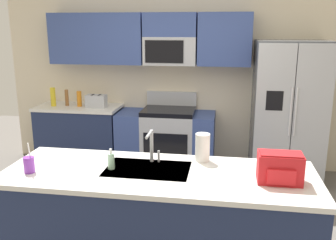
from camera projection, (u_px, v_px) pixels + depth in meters
The scene contains 15 objects.
ground_plane at pixel (154, 238), 3.65m from camera, with size 9.00×9.00×0.00m, color #66605B.
kitchen_wall_unit at pixel (172, 66), 5.30m from camera, with size 5.20×0.43×2.60m.
back_counter at pixel (80, 136), 5.49m from camera, with size 1.20×0.63×0.90m.
range_oven at pixel (166, 140), 5.29m from camera, with size 1.36×0.61×1.10m.
refrigerator at pixel (288, 112), 4.86m from camera, with size 0.90×0.76×1.85m.
island_counter at pixel (159, 222), 3.06m from camera, with size 2.48×0.87×0.90m.
toaster at pixel (96, 101), 5.26m from camera, with size 0.28×0.16×0.18m.
pepper_mill at pixel (67, 98), 5.37m from camera, with size 0.05×0.05×0.23m, color brown.
bottle_orange at pixel (79, 99), 5.32m from camera, with size 0.07×0.07×0.22m, color orange.
bottle_yellow at pixel (53, 97), 5.34m from camera, with size 0.07×0.07×0.27m, color yellow.
sink_faucet at pixel (152, 144), 3.10m from camera, with size 0.08×0.21×0.28m.
drink_cup_purple at pixel (29, 165), 2.92m from camera, with size 0.08×0.08×0.25m.
soap_dispenser at pixel (111, 161), 2.99m from camera, with size 0.06×0.06×0.17m.
paper_towel_roll at pixel (202, 147), 3.16m from camera, with size 0.12×0.12×0.24m, color white.
backpack at pixel (280, 167), 2.73m from camera, with size 0.32×0.22×0.23m.
Camera 1 is at (0.65, -3.19, 2.02)m, focal length 39.71 mm.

